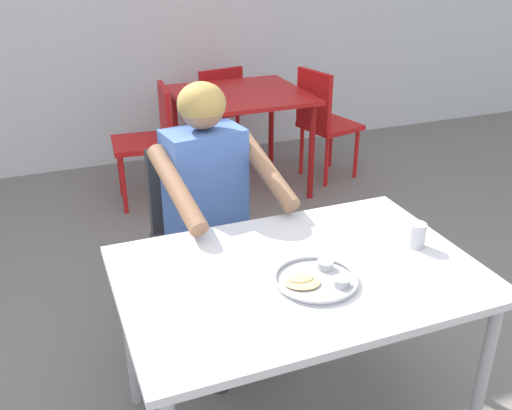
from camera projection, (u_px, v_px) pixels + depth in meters
table_foreground at (298, 287)px, 2.00m from camera, size 1.24×0.84×0.72m
thali_tray at (316, 279)px, 1.90m from camera, size 0.29×0.29×0.03m
drinking_cup at (417, 234)px, 2.10m from camera, size 0.07×0.07×0.09m
chair_foreground at (197, 224)px, 2.74m from camera, size 0.46×0.46×0.89m
diner_foreground at (214, 199)px, 2.46m from camera, size 0.55×0.59×1.23m
table_background_red at (240, 104)px, 4.13m from camera, size 0.93×0.86×0.74m
chair_red_left at (151, 136)px, 3.98m from camera, size 0.43×0.43×0.83m
chair_red_right at (323, 118)px, 4.36m from camera, size 0.47×0.46×0.87m
chair_red_far at (216, 107)px, 4.74m from camera, size 0.47×0.46×0.80m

